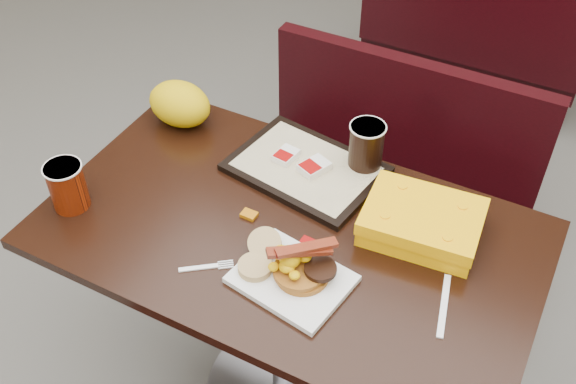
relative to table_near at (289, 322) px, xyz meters
The scene contains 21 objects.
table_near is the anchor object (origin of this frame).
bench_near_n 0.70m from the table_near, 90.00° to the left, with size 1.00×0.46×0.72m, color black, non-canonical shape.
bench_far_s 1.90m from the table_near, 90.00° to the left, with size 1.00×0.46×0.72m, color black, non-canonical shape.
platter 0.41m from the table_near, 60.05° to the right, with size 0.25×0.19×0.01m, color white.
pancake_stack 0.43m from the table_near, 51.48° to the right, with size 0.12×0.12×0.03m, color #A1551A.
sausage_patty 0.46m from the table_near, 38.91° to the right, with size 0.07×0.07×0.01m, color black.
scrambled_eggs 0.46m from the table_near, 61.69° to the right, with size 0.09×0.07×0.04m, color yellow.
bacon_strips 0.49m from the table_near, 53.54° to the right, with size 0.15×0.06×0.01m, color #450406, non-canonical shape.
muffin_bottom 0.43m from the table_near, 92.11° to the right, with size 0.08×0.08×0.02m, color tan.
muffin_top 0.42m from the table_near, 99.60° to the right, with size 0.08×0.08×0.02m, color tan.
coffee_cup_near 0.71m from the table_near, 161.70° to the right, with size 0.09×0.09×0.13m, color #8D2305.
fork 0.45m from the table_near, 122.51° to the right, with size 0.13×0.02×0.00m, color white, non-canonical shape.
knife 0.55m from the table_near, ahead, with size 0.18×0.01×0.00m, color white.
condiment_syrup 0.40m from the table_near, behind, with size 0.04×0.03×0.01m, color #AC5E07.
condiment_ketchup 0.38m from the table_near, 16.63° to the right, with size 0.04×0.03×0.01m, color #8C0504.
tray 0.44m from the table_near, 106.15° to the left, with size 0.38×0.27×0.02m, color black.
hashbrown_sleeve_left 0.47m from the table_near, 119.56° to the left, with size 0.05×0.07×0.02m, color silver.
hashbrown_sleeve_right 0.46m from the table_near, 99.63° to the left, with size 0.06×0.08×0.02m, color silver.
coffee_cup_far 0.55m from the table_near, 76.58° to the left, with size 0.09×0.09×0.12m, color black.
clamshell 0.52m from the table_near, 26.41° to the left, with size 0.27×0.21×0.07m, color #FFAE04.
paper_bag 0.69m from the table_near, 153.28° to the left, with size 0.19×0.14×0.13m, color #DAA707.
Camera 1 is at (0.53, -1.00, 1.95)m, focal length 42.33 mm.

